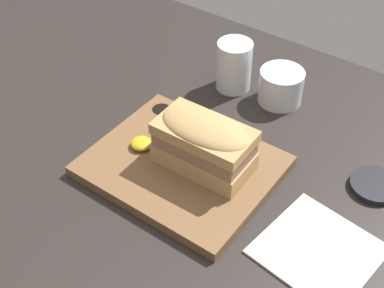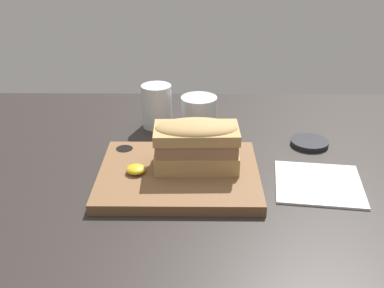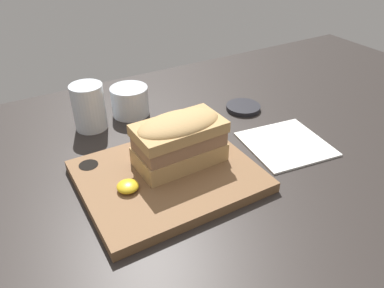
{
  "view_description": "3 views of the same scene",
  "coord_description": "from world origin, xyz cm",
  "px_view_note": "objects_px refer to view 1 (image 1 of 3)",
  "views": [
    {
      "loc": [
        34.49,
        -49.35,
        64.44
      ],
      "look_at": [
        -1.2,
        0.01,
        8.86
      ],
      "focal_mm": 50.0,
      "sensor_mm": 36.0,
      "label": 1
    },
    {
      "loc": [
        0.19,
        -77.0,
        46.6
      ],
      "look_at": [
        -0.58,
        0.33,
        9.08
      ],
      "focal_mm": 45.0,
      "sensor_mm": 36.0,
      "label": 2
    },
    {
      "loc": [
        -25.34,
        -46.16,
        42.76
      ],
      "look_at": [
        1.76,
        0.31,
        7.75
      ],
      "focal_mm": 35.0,
      "sensor_mm": 36.0,
      "label": 3
    }
  ],
  "objects_px": {
    "sandwich": "(203,141)",
    "napkin": "(318,250)",
    "serving_board": "(182,165)",
    "water_glass": "(234,68)",
    "condiment_dish": "(375,185)",
    "wine_glass": "(281,88)"
  },
  "relations": [
    {
      "from": "napkin",
      "to": "condiment_dish",
      "type": "relative_size",
      "value": 2.17
    },
    {
      "from": "water_glass",
      "to": "sandwich",
      "type": "bearing_deg",
      "value": -69.16
    },
    {
      "from": "serving_board",
      "to": "condiment_dish",
      "type": "xyz_separation_m",
      "value": [
        0.27,
        0.15,
        -0.0
      ]
    },
    {
      "from": "sandwich",
      "to": "wine_glass",
      "type": "distance_m",
      "value": 0.25
    },
    {
      "from": "water_glass",
      "to": "condiment_dish",
      "type": "xyz_separation_m",
      "value": [
        0.33,
        -0.1,
        -0.04
      ]
    },
    {
      "from": "sandwich",
      "to": "napkin",
      "type": "xyz_separation_m",
      "value": [
        0.22,
        -0.03,
        -0.07
      ]
    },
    {
      "from": "condiment_dish",
      "to": "wine_glass",
      "type": "bearing_deg",
      "value": 154.44
    },
    {
      "from": "wine_glass",
      "to": "napkin",
      "type": "distance_m",
      "value": 0.35
    },
    {
      "from": "sandwich",
      "to": "wine_glass",
      "type": "relative_size",
      "value": 1.86
    },
    {
      "from": "serving_board",
      "to": "sandwich",
      "type": "distance_m",
      "value": 0.07
    },
    {
      "from": "water_glass",
      "to": "condiment_dish",
      "type": "bearing_deg",
      "value": -16.5
    },
    {
      "from": "serving_board",
      "to": "condiment_dish",
      "type": "relative_size",
      "value": 3.68
    },
    {
      "from": "wine_glass",
      "to": "condiment_dish",
      "type": "relative_size",
      "value": 1.05
    },
    {
      "from": "wine_glass",
      "to": "napkin",
      "type": "relative_size",
      "value": 0.48
    },
    {
      "from": "sandwich",
      "to": "water_glass",
      "type": "height_order",
      "value": "sandwich"
    },
    {
      "from": "water_glass",
      "to": "condiment_dish",
      "type": "distance_m",
      "value": 0.35
    },
    {
      "from": "napkin",
      "to": "condiment_dish",
      "type": "xyz_separation_m",
      "value": [
        0.02,
        0.16,
        0.0
      ]
    },
    {
      "from": "serving_board",
      "to": "sandwich",
      "type": "xyz_separation_m",
      "value": [
        0.03,
        0.01,
        0.06
      ]
    },
    {
      "from": "water_glass",
      "to": "napkin",
      "type": "distance_m",
      "value": 0.41
    },
    {
      "from": "serving_board",
      "to": "napkin",
      "type": "relative_size",
      "value": 1.7
    },
    {
      "from": "serving_board",
      "to": "napkin",
      "type": "xyz_separation_m",
      "value": [
        0.25,
        -0.02,
        -0.01
      ]
    },
    {
      "from": "serving_board",
      "to": "napkin",
      "type": "bearing_deg",
      "value": -4.27
    }
  ]
}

